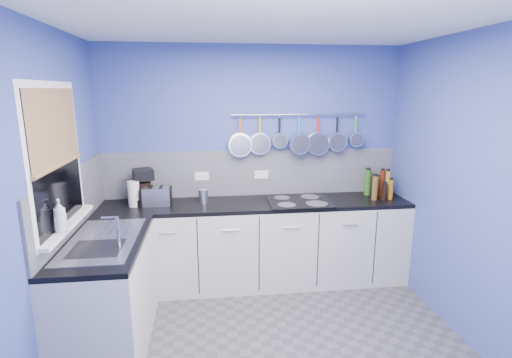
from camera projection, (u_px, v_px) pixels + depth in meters
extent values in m
cube|color=#47474C|center=(274.00, 355.00, 3.08)|extent=(3.20, 3.00, 0.02)
cube|color=white|center=(278.00, 15.00, 2.52)|extent=(3.20, 3.00, 0.02)
cube|color=#3A4A98|center=(252.00, 163.00, 4.26)|extent=(3.20, 0.02, 2.50)
cube|color=#3A4A98|center=(350.00, 324.00, 1.34)|extent=(3.20, 0.02, 2.50)
cube|color=#3A4A98|center=(39.00, 210.00, 2.61)|extent=(0.02, 3.00, 2.50)
cube|color=#3A4A98|center=(482.00, 195.00, 2.99)|extent=(0.02, 3.00, 2.50)
cube|color=#9C9EA5|center=(252.00, 173.00, 4.26)|extent=(3.20, 0.02, 0.50)
cube|color=#9C9EA5|center=(74.00, 200.00, 3.21)|extent=(0.02, 1.80, 0.50)
cube|color=#BCB9AF|center=(256.00, 244.00, 4.15)|extent=(3.20, 0.60, 0.86)
cube|color=black|center=(255.00, 204.00, 4.04)|extent=(3.20, 0.60, 0.04)
cube|color=#BCB9AF|center=(108.00, 295.00, 3.12)|extent=(0.60, 1.20, 0.86)
cube|color=black|center=(103.00, 243.00, 3.02)|extent=(0.60, 1.20, 0.04)
cube|color=white|center=(56.00, 158.00, 2.84)|extent=(0.01, 1.00, 1.10)
cube|color=black|center=(57.00, 158.00, 2.84)|extent=(0.01, 0.90, 1.00)
cube|color=olive|center=(55.00, 127.00, 2.79)|extent=(0.01, 0.90, 0.55)
cube|color=white|center=(68.00, 225.00, 2.95)|extent=(0.10, 0.98, 0.03)
cube|color=silver|center=(103.00, 240.00, 3.01)|extent=(0.50, 0.95, 0.01)
cube|color=white|center=(202.00, 176.00, 4.19)|extent=(0.15, 0.01, 0.09)
cube|color=white|center=(261.00, 175.00, 4.27)|extent=(0.15, 0.01, 0.09)
cylinder|color=silver|center=(299.00, 115.00, 4.14)|extent=(1.45, 0.02, 0.02)
imported|color=white|center=(60.00, 216.00, 2.75)|extent=(0.12, 0.12, 0.24)
imported|color=white|center=(61.00, 220.00, 2.77)|extent=(0.10, 0.10, 0.17)
cylinder|color=white|center=(134.00, 194.00, 3.87)|extent=(0.13, 0.13, 0.25)
cube|color=silver|center=(156.00, 196.00, 3.92)|extent=(0.29, 0.18, 0.18)
cylinder|color=silver|center=(203.00, 196.00, 4.00)|extent=(0.12, 0.12, 0.14)
cube|color=black|center=(299.00, 201.00, 4.05)|extent=(0.64, 0.56, 0.01)
cylinder|color=#3F721E|center=(385.00, 189.00, 4.30)|extent=(0.07, 0.07, 0.14)
cylinder|color=brown|center=(377.00, 186.00, 4.28)|extent=(0.05, 0.05, 0.21)
cylinder|color=#265919|center=(368.00, 182.00, 4.29)|extent=(0.07, 0.07, 0.28)
cylinder|color=olive|center=(387.00, 184.00, 4.21)|extent=(0.06, 0.06, 0.29)
cylinder|color=#4C190C|center=(382.00, 184.00, 4.20)|extent=(0.06, 0.06, 0.30)
cylinder|color=black|center=(374.00, 187.00, 4.17)|extent=(0.07, 0.07, 0.24)
cylinder|color=#8C5914|center=(391.00, 189.00, 4.12)|extent=(0.05, 0.05, 0.21)
cylinder|color=black|center=(384.00, 192.00, 4.10)|extent=(0.06, 0.06, 0.18)
cylinder|color=brown|center=(375.00, 188.00, 4.10)|extent=(0.06, 0.06, 0.26)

